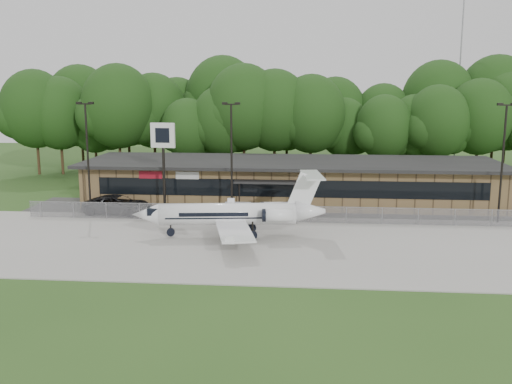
# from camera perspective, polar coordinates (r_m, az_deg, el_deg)

# --- Properties ---
(ground) EXTENTS (160.00, 160.00, 0.00)m
(ground) POSITION_cam_1_polar(r_m,az_deg,el_deg) (34.78, 2.30, -8.95)
(ground) COLOR #2B4F1C
(ground) RESTS_ON ground
(apron) EXTENTS (64.00, 18.00, 0.08)m
(apron) POSITION_cam_1_polar(r_m,az_deg,el_deg) (42.38, 2.83, -5.29)
(apron) COLOR #9E9B93
(apron) RESTS_ON ground
(parking_lot) EXTENTS (50.00, 9.00, 0.06)m
(parking_lot) POSITION_cam_1_polar(r_m,az_deg,el_deg) (53.53, 3.32, -1.94)
(parking_lot) COLOR #383835
(parking_lot) RESTS_ON ground
(terminal) EXTENTS (41.00, 11.65, 4.30)m
(terminal) POSITION_cam_1_polar(r_m,az_deg,el_deg) (57.48, 3.48, 1.10)
(terminal) COLOR brown
(terminal) RESTS_ON ground
(fence) EXTENTS (46.00, 0.04, 1.52)m
(fence) POSITION_cam_1_polar(r_m,az_deg,el_deg) (48.98, 3.17, -2.23)
(fence) COLOR gray
(fence) RESTS_ON ground
(treeline) EXTENTS (72.00, 12.00, 15.00)m
(treeline) POSITION_cam_1_polar(r_m,az_deg,el_deg) (74.87, 3.93, 7.40)
(treeline) COLOR #1E3E13
(treeline) RESTS_ON ground
(radio_mast) EXTENTS (0.20, 0.20, 25.00)m
(radio_mast) POSITION_cam_1_polar(r_m,az_deg,el_deg) (83.30, 19.65, 10.58)
(radio_mast) COLOR gray
(radio_mast) RESTS_ON ground
(light_pole_left) EXTENTS (1.55, 0.30, 10.23)m
(light_pole_left) POSITION_cam_1_polar(r_m,az_deg,el_deg) (53.27, -16.50, 4.06)
(light_pole_left) COLOR black
(light_pole_left) RESTS_ON ground
(light_pole_mid) EXTENTS (1.55, 0.30, 10.23)m
(light_pole_mid) POSITION_cam_1_polar(r_m,az_deg,el_deg) (49.99, -2.46, 4.09)
(light_pole_mid) COLOR black
(light_pole_mid) RESTS_ON ground
(light_pole_right) EXTENTS (1.55, 0.30, 10.23)m
(light_pole_right) POSITION_cam_1_polar(r_m,az_deg,el_deg) (52.23, 23.47, 3.50)
(light_pole_right) COLOR black
(light_pole_right) RESTS_ON ground
(business_jet) EXTENTS (15.05, 13.46, 5.06)m
(business_jet) POSITION_cam_1_polar(r_m,az_deg,el_deg) (44.17, -2.15, -2.26)
(business_jet) COLOR white
(business_jet) RESTS_ON ground
(suv) EXTENTS (6.55, 3.55, 1.74)m
(suv) POSITION_cam_1_polar(r_m,az_deg,el_deg) (53.71, -13.63, -1.27)
(suv) COLOR #29292B
(suv) RESTS_ON ground
(pole_sign) EXTENTS (2.22, 0.46, 8.41)m
(pole_sign) POSITION_cam_1_polar(r_m,az_deg,el_deg) (51.40, -9.28, 4.65)
(pole_sign) COLOR black
(pole_sign) RESTS_ON ground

